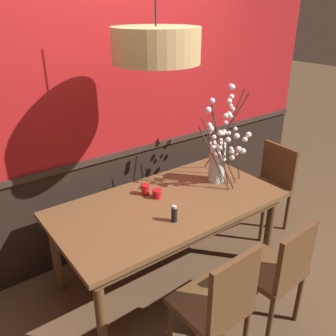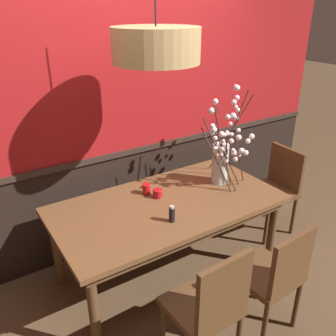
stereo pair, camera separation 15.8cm
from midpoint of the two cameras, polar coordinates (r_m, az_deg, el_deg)
ground_plane at (r=3.34m, az=-1.41°, el=-16.41°), size 24.00×24.00×0.00m
back_wall at (r=3.26m, az=-9.11°, el=8.43°), size 4.71×0.14×2.61m
dining_table at (r=2.95m, az=-1.54°, el=-6.82°), size 1.85×0.97×0.73m
chair_near_side_left at (r=2.37m, az=5.95°, el=-20.58°), size 0.43×0.43×0.93m
chair_near_side_right at (r=2.68m, az=15.27°, el=-15.33°), size 0.44×0.44×0.89m
chair_head_east_end at (r=3.84m, az=14.57°, el=-2.30°), size 0.46×0.46×0.89m
chair_far_side_right at (r=3.83m, az=-5.71°, el=-1.29°), size 0.42×0.41×0.96m
chair_far_side_left at (r=3.61m, az=-13.25°, el=-3.93°), size 0.45×0.44×0.89m
vase_with_blossoms at (r=3.16m, az=6.74°, el=2.13°), size 0.57×0.55×0.83m
candle_holder_nearer_center at (r=2.96m, az=-3.29°, el=-4.09°), size 0.08×0.08×0.07m
candle_holder_nearer_edge at (r=3.01m, az=-5.12°, el=-3.43°), size 0.07×0.07×0.09m
condiment_bottle at (r=2.64m, az=-0.72°, el=-7.35°), size 0.05×0.05×0.13m
pendant_lamp at (r=2.51m, az=-3.81°, el=18.84°), size 0.60×0.60×0.79m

